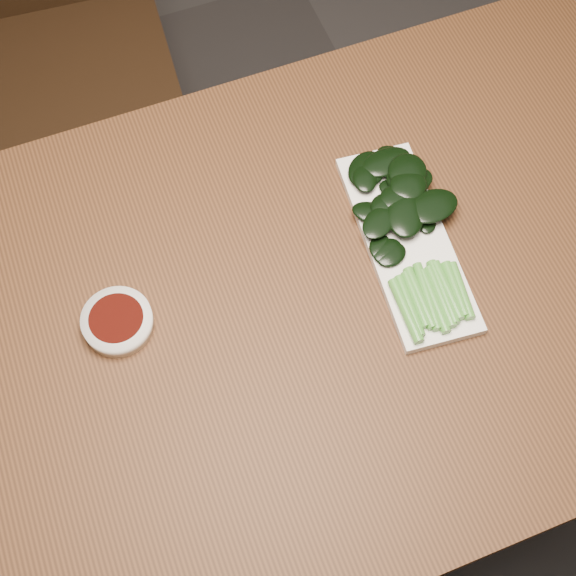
{
  "coord_description": "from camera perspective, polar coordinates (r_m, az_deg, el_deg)",
  "views": [
    {
      "loc": [
        -0.16,
        -0.44,
        1.76
      ],
      "look_at": [
        0.02,
        0.02,
        0.76
      ],
      "focal_mm": 50.0,
      "sensor_mm": 36.0,
      "label": 1
    }
  ],
  "objects": [
    {
      "name": "sauce_bowl",
      "position": [
        1.11,
        -12.03,
        -2.36
      ],
      "size": [
        0.1,
        0.1,
        0.03
      ],
      "color": "white",
      "rests_on": "table"
    },
    {
      "name": "gai_lan",
      "position": [
        1.16,
        8.43,
        4.95
      ],
      "size": [
        0.16,
        0.32,
        0.02
      ],
      "color": "#4F9E36",
      "rests_on": "serving_plate"
    },
    {
      "name": "table",
      "position": [
        1.18,
        -0.43,
        -2.69
      ],
      "size": [
        1.4,
        0.8,
        0.75
      ],
      "color": "#4D2B16",
      "rests_on": "ground"
    },
    {
      "name": "chair_far",
      "position": [
        1.83,
        -16.01,
        17.24
      ],
      "size": [
        0.46,
        0.46,
        0.89
      ],
      "rotation": [
        0.0,
        0.0,
        -0.09
      ],
      "color": "black",
      "rests_on": "ground"
    },
    {
      "name": "ground",
      "position": [
        1.82,
        -0.28,
        -11.27
      ],
      "size": [
        6.0,
        6.0,
        0.0
      ],
      "primitive_type": "plane",
      "color": "#312E2E",
      "rests_on": "ground"
    },
    {
      "name": "serving_plate",
      "position": [
        1.16,
        8.46,
        3.22
      ],
      "size": [
        0.15,
        0.33,
        0.01
      ],
      "rotation": [
        0.0,
        0.0,
        -0.1
      ],
      "color": "white",
      "rests_on": "table"
    }
  ]
}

